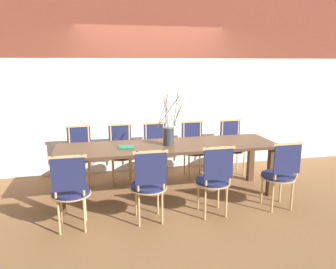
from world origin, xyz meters
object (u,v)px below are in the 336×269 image
object	(u,v)px
dining_table	(168,151)
vase_centerpiece	(169,135)
book_stack	(126,147)
chair_far_center	(156,149)
chair_near_center	(214,178)

from	to	relation	value
dining_table	vase_centerpiece	world-z (taller)	vase_centerpiece
dining_table	book_stack	xyz separation A→B (m)	(-0.59, -0.05, 0.10)
dining_table	vase_centerpiece	size ratio (longest dim) A/B	3.92
dining_table	chair_far_center	xyz separation A→B (m)	(-0.04, 0.75, -0.17)
book_stack	vase_centerpiece	bearing A→B (deg)	4.02
dining_table	book_stack	distance (m)	0.60
vase_centerpiece	book_stack	xyz separation A→B (m)	(-0.60, -0.04, -0.13)
vase_centerpiece	book_stack	size ratio (longest dim) A/B	3.59
chair_far_center	book_stack	world-z (taller)	chair_far_center
chair_near_center	book_stack	xyz separation A→B (m)	(-1.01, 0.70, 0.27)
book_stack	chair_near_center	bearing A→B (deg)	-34.80
chair_far_center	vase_centerpiece	distance (m)	0.86
chair_near_center	book_stack	world-z (taller)	chair_near_center
dining_table	chair_near_center	world-z (taller)	chair_near_center
chair_near_center	vase_centerpiece	bearing A→B (deg)	118.84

